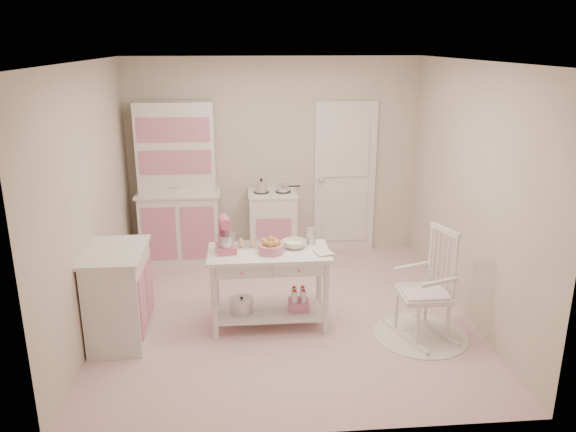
% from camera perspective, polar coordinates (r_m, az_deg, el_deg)
% --- Properties ---
extents(room_shell, '(3.84, 3.84, 2.62)m').
position_cam_1_polar(room_shell, '(5.50, -0.23, 5.49)').
color(room_shell, pink).
rests_on(room_shell, ground).
extents(door, '(0.82, 0.05, 2.04)m').
position_cam_1_polar(door, '(7.57, 5.80, 3.85)').
color(door, white).
rests_on(door, ground).
extents(hutch, '(1.06, 0.50, 2.08)m').
position_cam_1_polar(hutch, '(7.28, -11.13, 3.22)').
color(hutch, white).
rests_on(hutch, ground).
extents(stove, '(0.62, 0.57, 0.92)m').
position_cam_1_polar(stove, '(7.36, -1.58, -1.00)').
color(stove, white).
rests_on(stove, ground).
extents(base_cabinet, '(0.54, 0.84, 0.92)m').
position_cam_1_polar(base_cabinet, '(5.65, -16.79, -7.69)').
color(base_cabinet, white).
rests_on(base_cabinet, ground).
extents(lace_rug, '(0.92, 0.92, 0.01)m').
position_cam_1_polar(lace_rug, '(5.81, 13.28, -11.68)').
color(lace_rug, white).
rests_on(lace_rug, ground).
extents(rocking_chair, '(0.69, 0.84, 1.10)m').
position_cam_1_polar(rocking_chair, '(5.57, 13.67, -6.78)').
color(rocking_chair, white).
rests_on(rocking_chair, ground).
extents(work_table, '(1.20, 0.60, 0.80)m').
position_cam_1_polar(work_table, '(5.69, -1.92, -7.35)').
color(work_table, white).
rests_on(work_table, ground).
extents(stand_mixer, '(0.25, 0.31, 0.34)m').
position_cam_1_polar(stand_mixer, '(5.49, -6.38, -1.98)').
color(stand_mixer, '#D15879').
rests_on(stand_mixer, work_table).
extents(cookie_tray, '(0.34, 0.24, 0.02)m').
position_cam_1_polar(cookie_tray, '(5.70, -3.57, -2.91)').
color(cookie_tray, silver).
rests_on(cookie_tray, work_table).
extents(bread_basket, '(0.25, 0.25, 0.09)m').
position_cam_1_polar(bread_basket, '(5.48, -1.73, -3.33)').
color(bread_basket, '#D17898').
rests_on(bread_basket, work_table).
extents(mixing_bowl, '(0.24, 0.24, 0.08)m').
position_cam_1_polar(mixing_bowl, '(5.62, 0.64, -2.86)').
color(mixing_bowl, silver).
rests_on(mixing_bowl, work_table).
extents(metal_pitcher, '(0.10, 0.10, 0.17)m').
position_cam_1_polar(metal_pitcher, '(5.69, 2.37, -2.08)').
color(metal_pitcher, silver).
rests_on(metal_pitcher, work_table).
extents(recipe_book, '(0.20, 0.24, 0.02)m').
position_cam_1_polar(recipe_book, '(5.46, 2.83, -3.80)').
color(recipe_book, silver).
rests_on(recipe_book, work_table).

